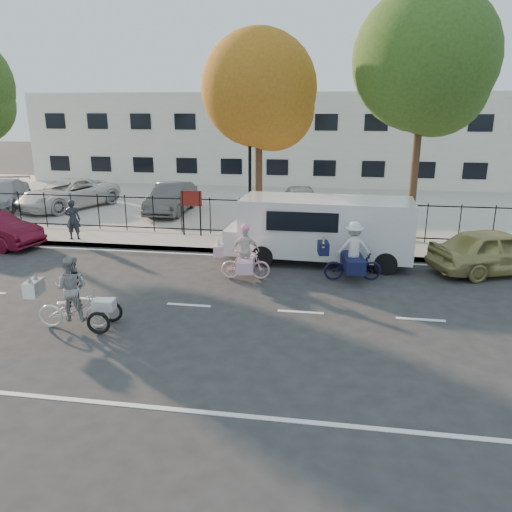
% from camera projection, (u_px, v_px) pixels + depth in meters
% --- Properties ---
extents(ground, '(120.00, 120.00, 0.00)m').
position_uv_depth(ground, '(189.00, 305.00, 13.37)').
color(ground, '#333334').
extents(road_markings, '(60.00, 9.52, 0.01)m').
position_uv_depth(road_markings, '(189.00, 305.00, 13.37)').
color(road_markings, silver).
rests_on(road_markings, ground).
extents(curb, '(60.00, 0.10, 0.15)m').
position_uv_depth(curb, '(228.00, 251.00, 18.12)').
color(curb, '#A8A399').
rests_on(curb, ground).
extents(sidewalk, '(60.00, 2.20, 0.15)m').
position_uv_depth(sidewalk, '(234.00, 244.00, 19.12)').
color(sidewalk, '#A8A399').
rests_on(sidewalk, ground).
extents(parking_lot, '(60.00, 15.60, 0.15)m').
position_uv_depth(parking_lot, '(266.00, 202.00, 27.53)').
color(parking_lot, '#A8A399').
rests_on(parking_lot, ground).
extents(iron_fence, '(58.00, 0.06, 1.50)m').
position_uv_depth(iron_fence, '(239.00, 216.00, 19.92)').
color(iron_fence, black).
rests_on(iron_fence, sidewalk).
extents(building, '(34.00, 10.00, 6.00)m').
position_uv_depth(building, '(286.00, 137.00, 36.15)').
color(building, silver).
rests_on(building, ground).
extents(lamppost, '(0.36, 0.36, 4.33)m').
position_uv_depth(lamppost, '(250.00, 162.00, 18.83)').
color(lamppost, black).
rests_on(lamppost, sidewalk).
extents(street_sign, '(0.85, 0.06, 1.80)m').
position_uv_depth(street_sign, '(191.00, 204.00, 19.67)').
color(street_sign, black).
rests_on(street_sign, sidewalk).
extents(zebra_trike, '(2.10, 0.91, 1.79)m').
position_uv_depth(zebra_trike, '(73.00, 301.00, 11.83)').
color(zebra_trike, silver).
rests_on(zebra_trike, ground).
extents(unicorn_bike, '(1.75, 1.23, 1.74)m').
position_uv_depth(unicorn_bike, '(245.00, 259.00, 15.23)').
color(unicorn_bike, '#F2B8C3').
rests_on(unicorn_bike, ground).
extents(bull_bike, '(2.01, 1.39, 1.83)m').
position_uv_depth(bull_bike, '(352.00, 257.00, 15.12)').
color(bull_bike, '#110F34').
rests_on(bull_bike, ground).
extents(white_van, '(6.24, 2.34, 2.19)m').
position_uv_depth(white_van, '(322.00, 228.00, 16.77)').
color(white_van, white).
rests_on(white_van, ground).
extents(gold_sedan, '(4.57, 3.13, 1.45)m').
position_uv_depth(gold_sedan, '(497.00, 251.00, 15.79)').
color(gold_sedan, tan).
rests_on(gold_sedan, ground).
extents(pedestrian, '(0.64, 0.48, 1.56)m').
position_uv_depth(pedestrian, '(73.00, 219.00, 19.25)').
color(pedestrian, black).
rests_on(pedestrian, sidewalk).
extents(lot_car_a, '(3.34, 5.13, 1.38)m').
position_uv_depth(lot_car_a, '(3.00, 195.00, 25.25)').
color(lot_car_a, '#A4A5AC').
rests_on(lot_car_a, parking_lot).
extents(lot_car_b, '(4.22, 5.82, 1.47)m').
position_uv_depth(lot_car_b, '(68.00, 194.00, 25.19)').
color(lot_car_b, silver).
rests_on(lot_car_b, parking_lot).
extents(lot_car_c, '(1.58, 4.36, 1.43)m').
position_uv_depth(lot_car_c, '(171.00, 198.00, 24.11)').
color(lot_car_c, '#43454A').
rests_on(lot_car_c, parking_lot).
extents(lot_car_d, '(2.30, 4.29, 1.39)m').
position_uv_depth(lot_car_d, '(301.00, 201.00, 23.58)').
color(lot_car_d, '#AAABB1').
rests_on(lot_car_d, parking_lot).
extents(tree_mid, '(4.32, 4.32, 7.92)m').
position_uv_depth(tree_mid, '(263.00, 95.00, 18.60)').
color(tree_mid, '#442D1D').
rests_on(tree_mid, ground).
extents(tree_east, '(5.03, 5.03, 9.22)m').
position_uv_depth(tree_east, '(428.00, 67.00, 17.52)').
color(tree_east, '#442D1D').
rests_on(tree_east, ground).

